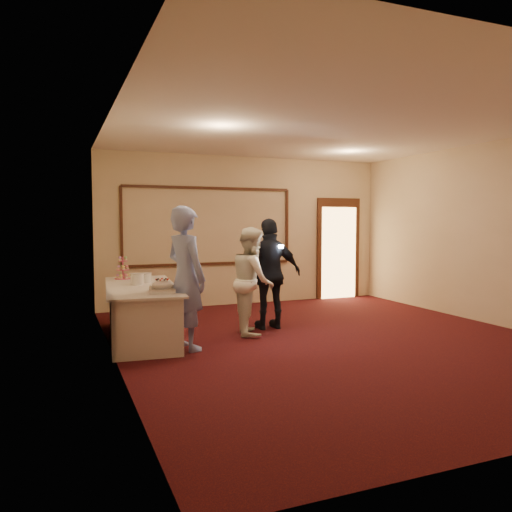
{
  "coord_description": "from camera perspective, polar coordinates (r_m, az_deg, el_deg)",
  "views": [
    {
      "loc": [
        -3.64,
        -6.06,
        1.7
      ],
      "look_at": [
        -0.73,
        1.18,
        1.15
      ],
      "focal_mm": 35.0,
      "sensor_mm": 36.0,
      "label": 1
    }
  ],
  "objects": [
    {
      "name": "woman",
      "position": [
        7.5,
        -0.4,
        -2.82
      ],
      "size": [
        0.79,
        0.91,
        1.61
      ],
      "primitive_type": "imported",
      "rotation": [
        0.0,
        0.0,
        1.31
      ],
      "color": "white",
      "rests_on": "floor"
    },
    {
      "name": "guest",
      "position": [
        7.85,
        1.66,
        -2.04
      ],
      "size": [
        1.03,
        0.44,
        1.74
      ],
      "primitive_type": "imported",
      "rotation": [
        0.0,
        0.0,
        3.12
      ],
      "color": "black",
      "rests_on": "floor"
    },
    {
      "name": "camera_flash",
      "position": [
        7.68,
        2.86,
        1.1
      ],
      "size": [
        0.07,
        0.04,
        0.05
      ],
      "primitive_type": "cube",
      "rotation": [
        0.0,
        0.0,
        -0.04
      ],
      "color": "white",
      "rests_on": "guest"
    },
    {
      "name": "wall_molding",
      "position": [
        9.94,
        -5.35,
        3.43
      ],
      "size": [
        3.45,
        0.04,
        1.55
      ],
      "color": "#372110",
      "rests_on": "room_walls"
    },
    {
      "name": "plate_stack_a",
      "position": [
        7.46,
        -13.42,
        -2.59
      ],
      "size": [
        0.2,
        0.2,
        0.17
      ],
      "color": "white",
      "rests_on": "buffet_table"
    },
    {
      "name": "plate_stack_b",
      "position": [
        7.73,
        -12.47,
        -2.43
      ],
      "size": [
        0.17,
        0.17,
        0.14
      ],
      "color": "white",
      "rests_on": "buffet_table"
    },
    {
      "name": "floor",
      "position": [
        7.27,
        8.93,
        -9.54
      ],
      "size": [
        7.0,
        7.0,
        0.0
      ],
      "primitive_type": "plane",
      "color": "black",
      "rests_on": "ground"
    },
    {
      "name": "tart",
      "position": [
        7.12,
        -10.89,
        -3.35
      ],
      "size": [
        0.25,
        0.25,
        0.05
      ],
      "color": "white",
      "rests_on": "buffet_table"
    },
    {
      "name": "doorway",
      "position": [
        11.15,
        9.38,
        0.78
      ],
      "size": [
        1.05,
        0.07,
        2.2
      ],
      "color": "#372110",
      "rests_on": "floor"
    },
    {
      "name": "buffet_table",
      "position": [
        7.45,
        -12.96,
        -6.21
      ],
      "size": [
        1.19,
        2.59,
        0.77
      ],
      "color": "silver",
      "rests_on": "floor"
    },
    {
      "name": "cupcake_stand",
      "position": [
        8.28,
        -14.97,
        -1.59
      ],
      "size": [
        0.27,
        0.27,
        0.39
      ],
      "color": "#C0436B",
      "rests_on": "buffet_table"
    },
    {
      "name": "room_walls",
      "position": [
        7.07,
        9.11,
        6.62
      ],
      "size": [
        6.04,
        7.04,
        3.02
      ],
      "color": "beige",
      "rests_on": "floor"
    },
    {
      "name": "man",
      "position": [
        6.64,
        -8.01,
        -2.51
      ],
      "size": [
        0.68,
        0.81,
        1.9
      ],
      "primitive_type": "imported",
      "rotation": [
        0.0,
        0.0,
        1.95
      ],
      "color": "#879EE5",
      "rests_on": "floor"
    },
    {
      "name": "pavlova_tray",
      "position": [
        6.62,
        -10.67,
        -3.47
      ],
      "size": [
        0.39,
        0.5,
        0.17
      ],
      "color": "silver",
      "rests_on": "buffet_table"
    }
  ]
}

